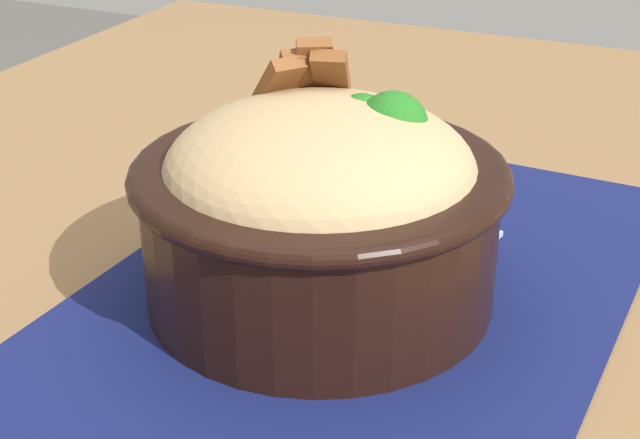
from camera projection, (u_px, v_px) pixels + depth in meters
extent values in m
cube|color=olive|center=(331.00, 307.00, 0.57)|extent=(1.20, 0.95, 0.03)
cylinder|color=brown|center=(213.00, 288.00, 1.33)|extent=(0.04, 0.04, 0.72)
cube|color=#11194C|center=(353.00, 297.00, 0.56)|extent=(0.48, 0.32, 0.00)
cylinder|color=black|center=(320.00, 232.00, 0.54)|extent=(0.20, 0.20, 0.08)
torus|color=black|center=(320.00, 173.00, 0.52)|extent=(0.21, 0.21, 0.01)
ellipsoid|color=tan|center=(320.00, 171.00, 0.52)|extent=(0.23, 0.23, 0.08)
sphere|color=#206B1D|center=(392.00, 127.00, 0.51)|extent=(0.04, 0.04, 0.04)
sphere|color=#206B1D|center=(362.00, 123.00, 0.52)|extent=(0.03, 0.03, 0.03)
cylinder|color=orange|center=(303.00, 147.00, 0.50)|extent=(0.03, 0.03, 0.01)
cylinder|color=orange|center=(284.00, 130.00, 0.52)|extent=(0.03, 0.03, 0.01)
cylinder|color=orange|center=(274.00, 144.00, 0.50)|extent=(0.02, 0.03, 0.01)
cube|color=brown|center=(332.00, 82.00, 0.55)|extent=(0.05, 0.03, 0.05)
cube|color=brown|center=(313.00, 81.00, 0.55)|extent=(0.04, 0.04, 0.06)
cube|color=brown|center=(293.00, 87.00, 0.55)|extent=(0.04, 0.04, 0.05)
cube|color=brown|center=(275.00, 89.00, 0.55)|extent=(0.04, 0.05, 0.05)
cube|color=#BBBBBB|center=(455.00, 222.00, 0.64)|extent=(0.02, 0.07, 0.00)
cube|color=#BBBBBB|center=(405.00, 207.00, 0.66)|extent=(0.01, 0.01, 0.00)
cube|color=#BBBBBB|center=(382.00, 200.00, 0.67)|extent=(0.03, 0.03, 0.00)
cube|color=#BBBBBB|center=(360.00, 187.00, 0.69)|extent=(0.01, 0.02, 0.00)
cube|color=#BBBBBB|center=(355.00, 190.00, 0.68)|extent=(0.01, 0.02, 0.00)
cube|color=#BBBBBB|center=(350.00, 193.00, 0.68)|extent=(0.01, 0.02, 0.00)
cube|color=#BBBBBB|center=(346.00, 195.00, 0.68)|extent=(0.01, 0.02, 0.00)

